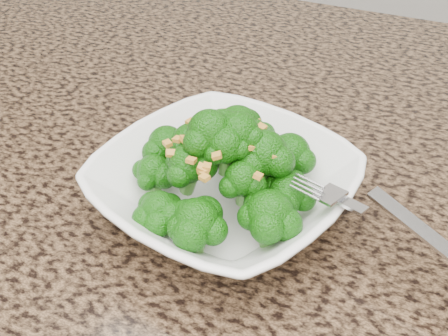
% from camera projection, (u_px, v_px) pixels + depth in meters
% --- Properties ---
extents(granite_counter, '(1.64, 1.04, 0.03)m').
position_uv_depth(granite_counter, '(167.00, 200.00, 0.56)').
color(granite_counter, brown).
rests_on(granite_counter, cabinet).
extents(bowl, '(0.27, 0.27, 0.05)m').
position_uv_depth(bowl, '(224.00, 188.00, 0.51)').
color(bowl, white).
rests_on(bowl, granite_counter).
extents(broccoli_pile, '(0.20, 0.20, 0.07)m').
position_uv_depth(broccoli_pile, '(224.00, 131.00, 0.47)').
color(broccoli_pile, '#155E0A').
rests_on(broccoli_pile, bowl).
extents(garlic_topping, '(0.12, 0.12, 0.01)m').
position_uv_depth(garlic_topping, '(224.00, 91.00, 0.45)').
color(garlic_topping, gold).
rests_on(garlic_topping, broccoli_pile).
extents(fork, '(0.19, 0.10, 0.01)m').
position_uv_depth(fork, '(358.00, 207.00, 0.44)').
color(fork, silver).
rests_on(fork, bowl).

